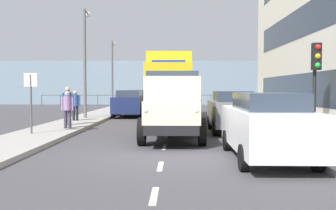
% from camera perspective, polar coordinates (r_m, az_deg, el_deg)
% --- Properties ---
extents(ground_plane, '(80.00, 80.00, 0.00)m').
position_cam_1_polar(ground_plane, '(21.07, 0.27, -2.49)').
color(ground_plane, '#423F44').
extents(sidewalk_left, '(2.34, 39.04, 0.15)m').
position_cam_1_polar(sidewalk_left, '(21.52, 13.14, -2.25)').
color(sidewalk_left, '#9E9993').
rests_on(sidewalk_left, ground_plane).
extents(sidewalk_right, '(2.34, 39.04, 0.15)m').
position_cam_1_polar(sidewalk_right, '(21.68, -12.50, -2.20)').
color(sidewalk_right, '#9E9993').
rests_on(sidewalk_right, ground_plane).
extents(road_centreline_markings, '(0.12, 34.94, 0.01)m').
position_cam_1_polar(road_centreline_markings, '(20.87, 0.26, -2.52)').
color(road_centreline_markings, silver).
rests_on(road_centreline_markings, ground_plane).
extents(sea_horizon, '(80.00, 0.80, 5.00)m').
position_cam_1_polar(sea_horizon, '(43.51, 0.81, 3.37)').
color(sea_horizon, gray).
rests_on(sea_horizon, ground_plane).
extents(seawall_railing, '(28.08, 0.08, 1.20)m').
position_cam_1_polar(seawall_railing, '(39.92, 0.76, 1.18)').
color(seawall_railing, '#4C5156').
rests_on(seawall_railing, ground_plane).
extents(truck_vintage_cream, '(2.17, 5.64, 2.43)m').
position_cam_1_polar(truck_vintage_cream, '(13.37, 0.66, -0.29)').
color(truck_vintage_cream, black).
rests_on(truck_vintage_cream, ground_plane).
extents(lorry_cargo_yellow, '(2.58, 8.20, 3.87)m').
position_cam_1_polar(lorry_cargo_yellow, '(22.50, 0.22, 3.12)').
color(lorry_cargo_yellow, gold).
rests_on(lorry_cargo_yellow, ground_plane).
extents(car_white_kerbside_near, '(1.80, 4.56, 1.72)m').
position_cam_1_polar(car_white_kerbside_near, '(10.01, 14.54, -2.92)').
color(car_white_kerbside_near, white).
rests_on(car_white_kerbside_near, ground_plane).
extents(car_grey_kerbside_1, '(1.79, 3.85, 1.72)m').
position_cam_1_polar(car_grey_kerbside_1, '(16.03, 9.52, -0.88)').
color(car_grey_kerbside_1, slate).
rests_on(car_grey_kerbside_1, ground_plane).
extents(car_navy_oppositeside_0, '(1.88, 4.03, 1.72)m').
position_cam_1_polar(car_navy_oppositeside_0, '(24.52, -5.84, 0.30)').
color(car_navy_oppositeside_0, navy).
rests_on(car_navy_oppositeside_0, ground_plane).
extents(car_black_oppositeside_1, '(1.94, 4.05, 1.72)m').
position_cam_1_polar(car_black_oppositeside_1, '(30.08, -4.51, 0.71)').
color(car_black_oppositeside_1, black).
rests_on(car_black_oppositeside_1, ground_plane).
extents(pedestrian_near_railing, '(0.53, 0.34, 1.57)m').
position_cam_1_polar(pedestrian_near_railing, '(16.52, -14.91, -0.24)').
color(pedestrian_near_railing, '#383342').
rests_on(pedestrian_near_railing, sidewalk_right).
extents(pedestrian_in_dark_coat, '(0.53, 0.34, 1.76)m').
position_cam_1_polar(pedestrian_in_dark_coat, '(18.03, -14.87, 0.38)').
color(pedestrian_in_dark_coat, black).
rests_on(pedestrian_in_dark_coat, sidewalk_right).
extents(pedestrian_by_lamp, '(0.53, 0.34, 1.57)m').
position_cam_1_polar(pedestrian_by_lamp, '(20.42, -13.80, 0.28)').
color(pedestrian_by_lamp, black).
rests_on(pedestrian_by_lamp, sidewalk_right).
extents(traffic_light_near, '(0.28, 0.41, 3.20)m').
position_cam_1_polar(traffic_light_near, '(13.68, 21.37, 5.03)').
color(traffic_light_near, black).
rests_on(traffic_light_near, sidewalk_left).
extents(lamp_post_promenade, '(0.32, 1.14, 6.24)m').
position_cam_1_polar(lamp_post_promenade, '(22.58, -12.33, 7.65)').
color(lamp_post_promenade, '#59595B').
rests_on(lamp_post_promenade, sidewalk_right).
extents(lamp_post_far, '(0.32, 1.14, 5.54)m').
position_cam_1_polar(lamp_post_far, '(31.40, -8.35, 5.54)').
color(lamp_post_far, '#59595B').
rests_on(lamp_post_far, sidewalk_right).
extents(street_sign, '(0.50, 0.07, 2.25)m').
position_cam_1_polar(street_sign, '(14.94, -19.95, 1.79)').
color(street_sign, '#4C4C4C').
rests_on(street_sign, sidewalk_right).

